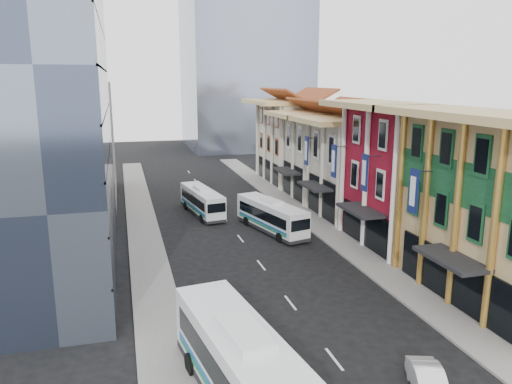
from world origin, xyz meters
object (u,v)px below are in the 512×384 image
object	(u,v)px
bus_left_far	(202,200)
bus_right	(271,215)
sedan_right	(429,383)
office_tower	(16,69)
bus_left_near	(245,371)

from	to	relation	value
bus_left_far	bus_right	size ratio (longest dim) A/B	0.96
bus_right	sedan_right	bearing A→B (deg)	-105.55
bus_right	sedan_right	size ratio (longest dim) A/B	2.55
bus_left_far	bus_right	distance (m)	9.64
office_tower	bus_left_near	world-z (taller)	office_tower
bus_left_far	sedan_right	size ratio (longest dim) A/B	2.44
office_tower	bus_left_far	world-z (taller)	office_tower
office_tower	bus_right	distance (m)	24.81
bus_right	sedan_right	world-z (taller)	bus_right
bus_right	sedan_right	distance (m)	26.43
bus_left_near	bus_right	bearing A→B (deg)	62.15
office_tower	bus_left_near	distance (m)	27.12
bus_left_near	bus_right	world-z (taller)	bus_left_near
office_tower	bus_right	bearing A→B (deg)	12.24
office_tower	bus_left_near	size ratio (longest dim) A/B	2.41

